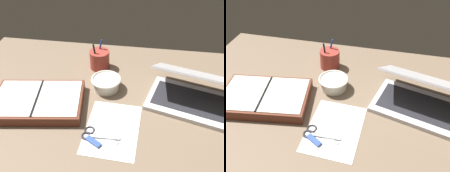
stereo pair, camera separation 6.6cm
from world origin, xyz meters
TOP-DOWN VIEW (x-y plane):
  - desk_top at (0.00, 0.00)cm, footprint 140.00×100.00cm
  - laptop at (33.25, 9.50)cm, footprint 39.89×33.89cm
  - bowl at (-2.99, 12.54)cm, footprint 13.06×13.06cm
  - pen_cup at (-8.78, 28.22)cm, footprint 9.41×9.41cm
  - planner at (-28.18, -2.11)cm, footprint 38.21×27.92cm
  - scissors at (-3.57, -13.97)cm, footprint 13.89×7.08cm
  - paper_sheet_front at (3.05, -10.10)cm, footprint 20.25×27.34cm
  - usb_drive at (-2.76, -17.26)cm, footprint 6.99×5.09cm

SIDE VIEW (x-z plane):
  - desk_top at x=0.00cm, z-range 0.00..2.00cm
  - paper_sheet_front at x=3.05cm, z-range 2.00..2.16cm
  - scissors at x=-3.57cm, z-range 1.94..2.74cm
  - usb_drive at x=-2.76cm, z-range 2.00..3.00cm
  - planner at x=-28.18cm, z-range 1.91..6.49cm
  - bowl at x=-2.99cm, z-range 2.30..7.78cm
  - pen_cup at x=-8.78cm, z-range -0.32..13.32cm
  - laptop at x=33.25cm, z-range -1.76..14.89cm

